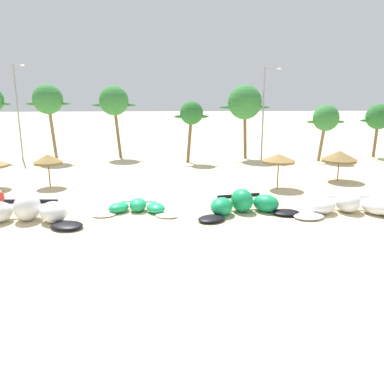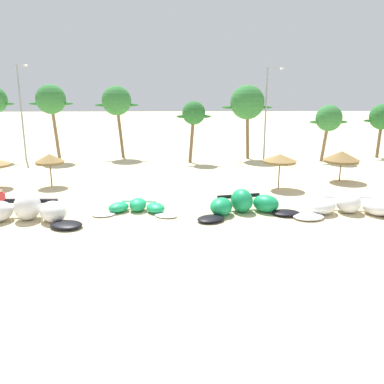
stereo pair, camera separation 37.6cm
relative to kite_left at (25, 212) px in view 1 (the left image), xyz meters
The scene contains 17 objects.
ground_plane 7.30m from the kite_left, ahead, with size 260.00×260.00×0.00m, color beige.
kite_left is the anchor object (origin of this frame).
kite_left_of_center 6.89m from the kite_left, 14.28° to the left, with size 5.81×2.93×0.87m.
kite_center 13.74m from the kite_left, ahead, with size 7.12×4.05×1.55m.
kite_right_of_center 20.58m from the kite_left, ahead, with size 8.03×4.14×1.36m.
beach_umbrella_middle 9.61m from the kite_left, 97.42° to the left, with size 2.39×2.39×2.76m.
beach_umbrella_near_palms 19.45m from the kite_left, 24.16° to the left, with size 2.72×2.72×2.86m.
beach_umbrella_outermost 25.99m from the kite_left, 23.65° to the left, with size 3.12×3.12×2.71m.
person_near_kites 2.78m from the kite_left, 139.33° to the left, with size 0.36×0.24×1.62m.
palm_left 23.82m from the kite_left, 101.73° to the left, with size 4.94×3.29×8.54m.
palm_left_of_gap 25.22m from the kite_left, 84.53° to the left, with size 5.14×3.43×8.40m.
palm_center_left 23.82m from the kite_left, 61.34° to the left, with size 3.81×2.54×6.73m.
palm_center_right 29.36m from the kite_left, 52.67° to the left, with size 5.87×3.91×8.49m.
palm_right_of_gap 33.73m from the kite_left, 38.29° to the left, with size 4.37×2.91×6.31m.
palm_right 40.88m from the kite_left, 34.52° to the left, with size 4.49×2.99×6.32m.
lamppost_west 24.97m from the kite_left, 109.50° to the left, with size 1.37×0.24×10.66m.
lamppost_west_center 29.66m from the kite_left, 48.07° to the left, with size 1.95×0.24×10.32m.
Camera 1 is at (1.79, -24.95, 7.87)m, focal length 37.54 mm.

